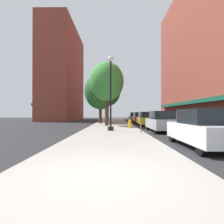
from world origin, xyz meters
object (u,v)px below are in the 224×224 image
Objects in this scene: tree_near at (100,91)px; car_red at (139,118)px; car_yellow at (146,119)px; car_white at (203,129)px; car_green at (134,117)px; parking_meter_near at (141,121)px; tree_mid at (108,91)px; car_silver at (161,122)px; lamppost at (111,92)px; fire_hydrant at (130,124)px; tree_far at (107,82)px.

tree_near reaches higher than car_red.
car_red is at bearing 18.56° from tree_near.
car_white is at bearing -90.09° from car_yellow.
car_green is at bearing 56.67° from tree_near.
tree_mid reaches higher than parking_meter_near.
car_silver reaches higher than parking_meter_near.
car_white is (4.07, -6.61, -2.39)m from lamppost.
car_red is at bearing 77.32° from fire_hydrant.
car_yellow is (4.89, -10.82, -4.56)m from tree_mid.
car_green is (4.60, 13.65, -4.18)m from tree_far.
car_white is at bearing -78.76° from tree_mid.
tree_mid is 12.12m from tree_far.
fire_hydrant is 10.54m from car_red.
car_silver is (2.31, -2.27, 0.29)m from fire_hydrant.
lamppost is 0.83× the size of tree_far.
tree_far is (1.06, -5.05, 0.44)m from tree_near.
car_yellow is (4.07, 7.17, -2.39)m from lamppost.
lamppost is at bearing -87.38° from tree_mid.
tree_near is 1.61× the size of car_green.
tree_far is at bearing 109.00° from parking_meter_near.
tree_mid is at bearing 98.44° from parking_meter_near.
car_yellow and car_green have the same top height.
parking_meter_near is at bearing 113.60° from car_white.
parking_meter_near is 21.45m from car_green.
car_white is 26.14m from car_green.
fire_hydrant is 0.18× the size of car_green.
tree_near is 1.61× the size of car_red.
fire_hydrant is 0.18× the size of car_white.
tree_mid is (-2.94, 19.82, 4.42)m from parking_meter_near.
car_silver is (5.66, -10.65, -3.73)m from tree_near.
car_silver is at bearing 47.17° from parking_meter_near.
tree_mid is 18.93m from car_silver.
parking_meter_near is 0.19× the size of tree_far.
tree_far is (-0.54, 5.88, 1.78)m from lamppost.
car_white is (5.66, -17.54, -3.73)m from tree_near.
tree_near is at bearing 106.22° from parking_meter_near.
lamppost is 3.59m from parking_meter_near.
fire_hydrant is 0.18× the size of car_silver.
lamppost is 0.85× the size of tree_near.
tree_near is 0.88× the size of tree_mid.
car_silver is at bearing -44.42° from fire_hydrant.
fire_hydrant is at bearing 94.76° from parking_meter_near.
car_silver reaches higher than fire_hydrant.
tree_mid is at bearing 92.62° from lamppost.
tree_far reaches higher than fire_hydrant.
car_white is 13.78m from car_yellow.
parking_meter_near is 14.78m from car_red.
car_silver is at bearing -62.02° from tree_near.
car_red is at bearing 91.42° from car_white.
tree_mid is 1.83× the size of car_yellow.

